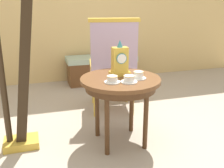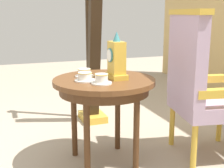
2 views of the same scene
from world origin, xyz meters
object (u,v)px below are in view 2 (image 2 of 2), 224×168
teacup_center (101,79)px  mantel_clock (117,60)px  side_table (104,89)px  teacup_left (84,73)px  armchair (199,83)px  teacup_right (85,77)px  harp (93,53)px

teacup_center → mantel_clock: mantel_clock is taller
side_table → teacup_center: (0.15, -0.06, 0.11)m
teacup_left → armchair: size_ratio=0.12×
side_table → teacup_right: bearing=-79.1°
harp → teacup_left: bearing=-21.1°
mantel_clock → armchair: bearing=79.2°
teacup_left → teacup_right: (0.14, -0.03, 0.00)m
teacup_left → mantel_clock: size_ratio=0.42×
teacup_left → harp: size_ratio=0.08×
side_table → mantel_clock: mantel_clock is taller
teacup_center → harp: size_ratio=0.08×
side_table → armchair: bearing=78.7°
side_table → harp: (-0.89, 0.19, 0.15)m
teacup_center → armchair: size_ratio=0.12×
teacup_right → harp: bearing=160.0°
mantel_clock → armchair: armchair is taller
teacup_right → side_table: bearing=100.9°
teacup_right → harp: 0.98m
teacup_center → teacup_right: bearing=-145.8°
teacup_right → mantel_clock: bearing=91.0°
teacup_left → armchair: bearing=72.8°
teacup_left → side_table: bearing=44.2°
teacup_right → teacup_center: size_ratio=1.05×
teacup_left → teacup_right: same height
armchair → harp: size_ratio=0.64×
side_table → teacup_right: (0.03, -0.15, 0.10)m
teacup_right → harp: (-0.92, 0.33, 0.04)m
side_table → mantel_clock: bearing=75.5°
teacup_left → mantel_clock: (0.14, 0.20, 0.11)m
side_table → armchair: armchair is taller
teacup_left → harp: bearing=158.9°
teacup_center → mantel_clock: 0.22m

